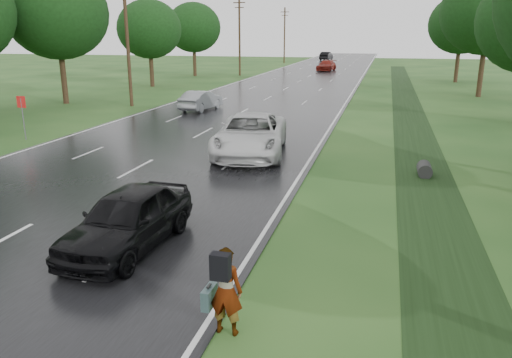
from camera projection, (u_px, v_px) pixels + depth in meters
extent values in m
cube|color=black|center=(295.00, 84.00, 55.05)|extent=(14.00, 180.00, 0.04)
cube|color=silver|center=(357.00, 85.00, 53.43)|extent=(0.12, 180.00, 0.01)
cube|color=silver|center=(236.00, 82.00, 56.66)|extent=(0.12, 180.00, 0.01)
cube|color=silver|center=(295.00, 84.00, 55.04)|extent=(0.12, 180.00, 0.01)
cube|color=black|center=(413.00, 130.00, 29.07)|extent=(2.20, 120.00, 0.01)
cylinder|color=#2D2D2D|center=(424.00, 169.00, 19.70)|extent=(0.56, 1.00, 0.56)
cylinder|color=slate|center=(23.00, 119.00, 26.11)|extent=(0.06, 0.06, 2.20)
cube|color=red|center=(21.00, 102.00, 25.86)|extent=(0.50, 0.04, 0.60)
cylinder|color=#352115|center=(127.00, 39.00, 37.26)|extent=(0.26, 0.26, 10.00)
cylinder|color=#352115|center=(240.00, 37.00, 65.14)|extent=(0.26, 0.26, 10.00)
cube|color=#352115|center=(239.00, 3.00, 63.96)|extent=(1.60, 0.12, 0.12)
cube|color=#352115|center=(239.00, 8.00, 64.13)|extent=(1.20, 0.10, 0.10)
cylinder|color=#352115|center=(284.00, 36.00, 93.03)|extent=(0.26, 0.26, 10.00)
cube|color=#352115|center=(285.00, 12.00, 91.84)|extent=(1.60, 0.12, 0.12)
cube|color=#352115|center=(285.00, 15.00, 92.01)|extent=(1.20, 0.10, 0.10)
cylinder|color=#352115|center=(481.00, 73.00, 43.70)|extent=(0.44, 0.44, 4.16)
ellipsoid|color=black|center=(489.00, 12.00, 42.28)|extent=(8.00, 8.00, 7.20)
cylinder|color=#352115|center=(457.00, 66.00, 56.85)|extent=(0.44, 0.44, 3.68)
ellipsoid|color=black|center=(462.00, 24.00, 55.58)|extent=(7.20, 7.20, 6.48)
cylinder|color=#352115|center=(64.00, 78.00, 39.49)|extent=(0.44, 0.44, 4.00)
ellipsoid|color=black|center=(57.00, 13.00, 38.11)|extent=(7.80, 7.80, 7.02)
cylinder|color=#352115|center=(152.00, 70.00, 52.40)|extent=(0.44, 0.44, 3.36)
ellipsoid|color=black|center=(149.00, 29.00, 51.24)|extent=(6.60, 6.60, 5.94)
cylinder|color=#352115|center=(195.00, 62.00, 65.54)|extent=(0.44, 0.44, 3.52)
ellipsoid|color=black|center=(193.00, 27.00, 64.30)|extent=(7.00, 7.00, 6.30)
imported|color=#A5998C|center=(226.00, 291.00, 9.16)|extent=(0.65, 0.44, 1.74)
cube|color=black|center=(220.00, 267.00, 8.76)|extent=(0.35, 0.22, 0.49)
cube|color=#314848|center=(209.00, 297.00, 9.41)|extent=(0.18, 0.49, 0.39)
cube|color=black|center=(209.00, 286.00, 9.35)|extent=(0.05, 0.16, 0.03)
imported|color=silver|center=(251.00, 135.00, 22.82)|extent=(3.98, 6.97, 1.83)
imported|color=black|center=(128.00, 219.00, 12.85)|extent=(2.11, 4.74, 1.58)
imported|color=#95989D|center=(201.00, 100.00, 36.15)|extent=(2.06, 4.47, 1.42)
imported|color=maroon|center=(326.00, 66.00, 74.26)|extent=(2.78, 5.46, 1.52)
imported|color=black|center=(326.00, 56.00, 103.60)|extent=(2.35, 5.30, 1.69)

